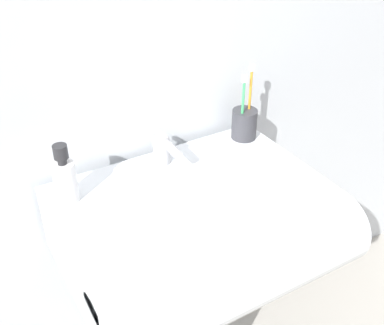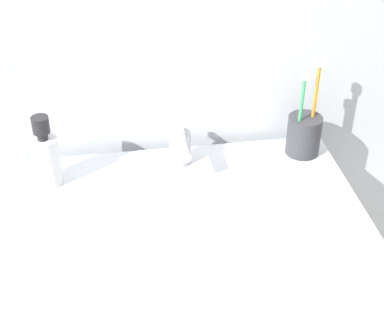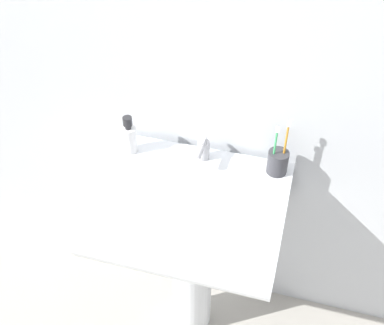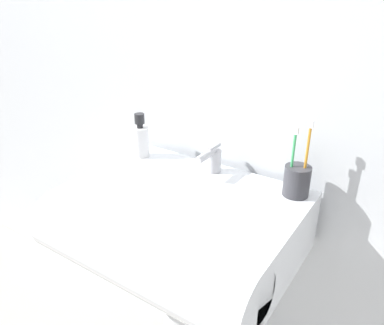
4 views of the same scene
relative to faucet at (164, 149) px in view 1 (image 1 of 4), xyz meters
The scene contains 5 objects.
wall_back 0.36m from the faucet, 91.38° to the left, with size 5.00×0.05×2.40m, color silver.
sink_basin 0.24m from the faucet, 90.77° to the right, with size 0.63×0.49×0.18m.
faucet is the anchor object (origin of this frame).
toothbrush_cup 0.25m from the faucet, ahead, with size 0.07×0.07×0.21m.
soap_bottle 0.26m from the faucet, behind, with size 0.05×0.05×0.15m.
Camera 1 is at (-0.46, -0.79, 1.49)m, focal length 45.00 mm.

